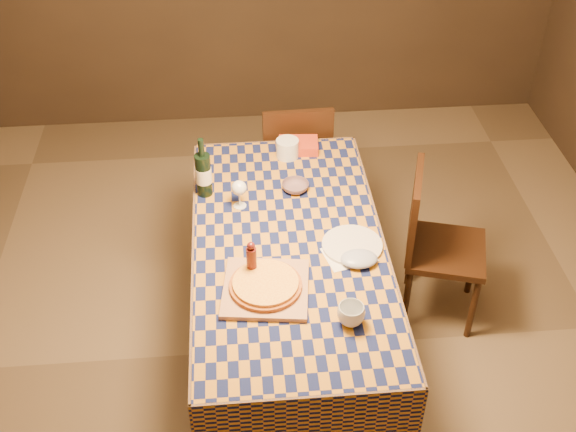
% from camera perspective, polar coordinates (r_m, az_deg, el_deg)
% --- Properties ---
extents(room, '(5.00, 5.10, 2.70)m').
position_cam_1_polar(room, '(3.16, 0.08, 5.79)').
color(room, brown).
rests_on(room, ground).
extents(dining_table, '(0.94, 1.84, 0.77)m').
position_cam_1_polar(dining_table, '(3.57, 0.07, -3.09)').
color(dining_table, brown).
rests_on(dining_table, ground).
extents(cutting_board, '(0.43, 0.43, 0.02)m').
position_cam_1_polar(cutting_board, '(3.27, -1.77, -5.76)').
color(cutting_board, '#A6714E').
rests_on(cutting_board, dining_table).
extents(pizza, '(0.33, 0.33, 0.03)m').
position_cam_1_polar(pizza, '(3.25, -1.78, -5.41)').
color(pizza, '#9B4E19').
rests_on(pizza, cutting_board).
extents(pepper_mill, '(0.05, 0.05, 0.20)m').
position_cam_1_polar(pepper_mill, '(3.29, -2.90, -3.53)').
color(pepper_mill, '#4C1311').
rests_on(pepper_mill, dining_table).
extents(bowl, '(0.18, 0.18, 0.05)m').
position_cam_1_polar(bowl, '(3.84, 0.58, 2.32)').
color(bowl, '#644B54').
rests_on(bowl, dining_table).
extents(wine_glass, '(0.09, 0.09, 0.16)m').
position_cam_1_polar(wine_glass, '(3.68, -3.89, 2.15)').
color(wine_glass, white).
rests_on(wine_glass, dining_table).
extents(wine_bottle, '(0.09, 0.09, 0.34)m').
position_cam_1_polar(wine_bottle, '(3.78, -6.70, 3.33)').
color(wine_bottle, black).
rests_on(wine_bottle, dining_table).
extents(deli_tub, '(0.13, 0.13, 0.11)m').
position_cam_1_polar(deli_tub, '(4.08, -0.05, 5.37)').
color(deli_tub, silver).
rests_on(deli_tub, dining_table).
extents(takeout_container, '(0.23, 0.17, 0.06)m').
position_cam_1_polar(takeout_container, '(4.16, 0.83, 5.59)').
color(takeout_container, '#BB3518').
rests_on(takeout_container, dining_table).
extents(white_plate, '(0.38, 0.38, 0.02)m').
position_cam_1_polar(white_plate, '(3.50, 5.09, -2.31)').
color(white_plate, silver).
rests_on(white_plate, dining_table).
extents(tumbler, '(0.15, 0.15, 0.09)m').
position_cam_1_polar(tumbler, '(3.12, 5.00, -7.76)').
color(tumbler, silver).
rests_on(tumbler, dining_table).
extents(flour_patch, '(0.27, 0.23, 0.00)m').
position_cam_1_polar(flour_patch, '(3.46, 4.87, -3.08)').
color(flour_patch, silver).
rests_on(flour_patch, dining_table).
extents(flour_bag, '(0.20, 0.16, 0.05)m').
position_cam_1_polar(flour_bag, '(3.41, 5.63, -3.39)').
color(flour_bag, '#939DBC').
rests_on(flour_bag, dining_table).
extents(chair_far, '(0.43, 0.44, 0.93)m').
position_cam_1_polar(chair_far, '(4.54, 0.59, 4.60)').
color(chair_far, black).
rests_on(chair_far, ground).
extents(chair_right, '(0.53, 0.52, 0.93)m').
position_cam_1_polar(chair_right, '(4.00, 11.33, -1.77)').
color(chair_right, black).
rests_on(chair_right, ground).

